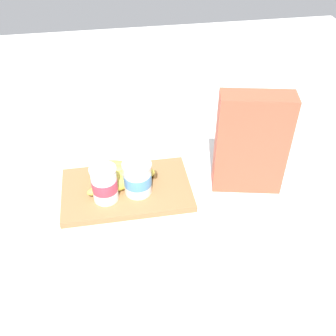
{
  "coord_description": "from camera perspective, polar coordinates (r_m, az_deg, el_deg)",
  "views": [
    {
      "loc": [
        0.02,
        0.76,
        0.7
      ],
      "look_at": [
        -0.11,
        0.0,
        0.07
      ],
      "focal_mm": 41.92,
      "sensor_mm": 36.0,
      "label": 1
    }
  ],
  "objects": [
    {
      "name": "yogurt_cup_front",
      "position": [
        0.98,
        -4.46,
        -1.46
      ],
      "size": [
        0.07,
        0.07,
        0.09
      ],
      "color": "white",
      "rests_on": "cutting_board"
    },
    {
      "name": "banana_bunch",
      "position": [
        1.04,
        -6.48,
        -0.98
      ],
      "size": [
        0.19,
        0.15,
        0.04
      ],
      "color": "#DACC48",
      "rests_on": "cutting_board"
    },
    {
      "name": "ground_plane",
      "position": [
        1.04,
        -6.01,
        -3.5
      ],
      "size": [
        2.4,
        2.4,
        0.0
      ],
      "primitive_type": "plane",
      "color": "silver"
    },
    {
      "name": "cutting_board",
      "position": [
        1.03,
        -6.04,
        -3.16
      ],
      "size": [
        0.33,
        0.2,
        0.02
      ],
      "primitive_type": "cube",
      "color": "olive",
      "rests_on": "ground_plane"
    },
    {
      "name": "yogurt_cup_back",
      "position": [
        0.97,
        -9.22,
        -2.3
      ],
      "size": [
        0.07,
        0.07,
        0.1
      ],
      "color": "white",
      "rests_on": "cutting_board"
    },
    {
      "name": "cereal_box",
      "position": [
        0.99,
        12.02,
        3.45
      ],
      "size": [
        0.18,
        0.1,
        0.27
      ],
      "primitive_type": "cube",
      "rotation": [
        0.0,
        0.0,
        2.93
      ],
      "color": "#D85138",
      "rests_on": "ground_plane"
    }
  ]
}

